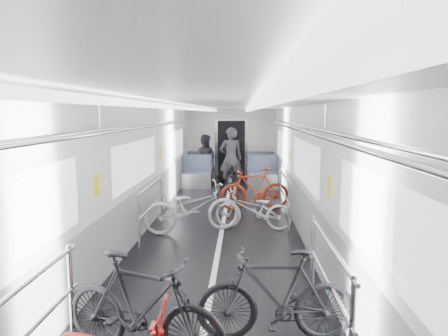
{
  "coord_description": "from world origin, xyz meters",
  "views": [
    {
      "loc": [
        0.39,
        -6.93,
        2.26
      ],
      "look_at": [
        0.0,
        1.48,
        1.1
      ],
      "focal_mm": 32.0,
      "sensor_mm": 36.0,
      "label": 1
    }
  ],
  "objects_px": {
    "bike_aisle": "(236,176)",
    "person_standing": "(231,159)",
    "bike_left_far": "(192,207)",
    "bike_right_mid": "(253,209)",
    "bike_right_near": "(276,295)",
    "bike_left_mid": "(142,309)",
    "person_seated": "(204,159)",
    "bike_right_far": "(254,189)"
  },
  "relations": [
    {
      "from": "bike_aisle",
      "to": "person_standing",
      "type": "distance_m",
      "value": 0.53
    },
    {
      "from": "bike_left_far",
      "to": "bike_right_mid",
      "type": "xyz_separation_m",
      "value": [
        1.17,
        0.24,
        -0.09
      ]
    },
    {
      "from": "bike_right_near",
      "to": "person_standing",
      "type": "height_order",
      "value": "person_standing"
    },
    {
      "from": "bike_aisle",
      "to": "bike_left_far",
      "type": "bearing_deg",
      "value": -86.56
    },
    {
      "from": "bike_left_mid",
      "to": "bike_right_near",
      "type": "bearing_deg",
      "value": -52.53
    },
    {
      "from": "bike_right_near",
      "to": "person_standing",
      "type": "bearing_deg",
      "value": -177.55
    },
    {
      "from": "bike_right_near",
      "to": "bike_right_mid",
      "type": "height_order",
      "value": "bike_right_near"
    },
    {
      "from": "person_seated",
      "to": "bike_right_mid",
      "type": "bearing_deg",
      "value": 112.8
    },
    {
      "from": "bike_right_near",
      "to": "bike_right_far",
      "type": "height_order",
      "value": "bike_right_far"
    },
    {
      "from": "person_standing",
      "to": "person_seated",
      "type": "distance_m",
      "value": 1.22
    },
    {
      "from": "bike_right_far",
      "to": "bike_right_mid",
      "type": "bearing_deg",
      "value": -11.3
    },
    {
      "from": "bike_aisle",
      "to": "person_standing",
      "type": "bearing_deg",
      "value": -166.86
    },
    {
      "from": "bike_right_mid",
      "to": "bike_left_far",
      "type": "bearing_deg",
      "value": -69.4
    },
    {
      "from": "bike_right_mid",
      "to": "person_standing",
      "type": "distance_m",
      "value": 4.19
    },
    {
      "from": "person_standing",
      "to": "person_seated",
      "type": "xyz_separation_m",
      "value": [
        -0.87,
        0.85,
        -0.13
      ]
    },
    {
      "from": "bike_right_near",
      "to": "person_standing",
      "type": "distance_m",
      "value": 8.02
    },
    {
      "from": "bike_left_mid",
      "to": "person_standing",
      "type": "bearing_deg",
      "value": 16.13
    },
    {
      "from": "bike_left_mid",
      "to": "bike_right_far",
      "type": "bearing_deg",
      "value": 8.42
    },
    {
      "from": "bike_right_mid",
      "to": "bike_aisle",
      "type": "height_order",
      "value": "bike_aisle"
    },
    {
      "from": "person_seated",
      "to": "bike_right_far",
      "type": "bearing_deg",
      "value": 120.56
    },
    {
      "from": "bike_left_far",
      "to": "bike_aisle",
      "type": "relative_size",
      "value": 1.16
    },
    {
      "from": "bike_left_mid",
      "to": "bike_aisle",
      "type": "height_order",
      "value": "bike_left_mid"
    },
    {
      "from": "bike_left_mid",
      "to": "bike_aisle",
      "type": "xyz_separation_m",
      "value": [
        0.7,
        8.38,
        -0.09
      ]
    },
    {
      "from": "person_standing",
      "to": "person_seated",
      "type": "height_order",
      "value": "person_standing"
    },
    {
      "from": "person_seated",
      "to": "bike_left_far",
      "type": "bearing_deg",
      "value": 99.65
    },
    {
      "from": "bike_right_near",
      "to": "person_seated",
      "type": "height_order",
      "value": "person_seated"
    },
    {
      "from": "bike_right_far",
      "to": "bike_left_far",
      "type": "bearing_deg",
      "value": -43.03
    },
    {
      "from": "bike_left_mid",
      "to": "person_seated",
      "type": "bearing_deg",
      "value": 21.84
    },
    {
      "from": "bike_left_mid",
      "to": "bike_aisle",
      "type": "distance_m",
      "value": 8.4
    },
    {
      "from": "bike_left_mid",
      "to": "bike_right_mid",
      "type": "relative_size",
      "value": 1.12
    },
    {
      "from": "bike_right_far",
      "to": "bike_aisle",
      "type": "bearing_deg",
      "value": -178.02
    },
    {
      "from": "bike_left_far",
      "to": "person_standing",
      "type": "bearing_deg",
      "value": -27.42
    },
    {
      "from": "bike_right_near",
      "to": "person_seated",
      "type": "relative_size",
      "value": 0.99
    },
    {
      "from": "bike_right_near",
      "to": "person_seated",
      "type": "bearing_deg",
      "value": -172.5
    },
    {
      "from": "bike_left_mid",
      "to": "person_seated",
      "type": "height_order",
      "value": "person_seated"
    },
    {
      "from": "person_standing",
      "to": "bike_right_mid",
      "type": "bearing_deg",
      "value": 87.33
    },
    {
      "from": "bike_right_near",
      "to": "person_standing",
      "type": "relative_size",
      "value": 0.85
    },
    {
      "from": "bike_right_mid",
      "to": "bike_right_far",
      "type": "height_order",
      "value": "bike_right_far"
    },
    {
      "from": "bike_left_mid",
      "to": "bike_right_far",
      "type": "xyz_separation_m",
      "value": [
        1.19,
        5.83,
        -0.01
      ]
    },
    {
      "from": "bike_left_far",
      "to": "bike_right_near",
      "type": "height_order",
      "value": "bike_left_far"
    },
    {
      "from": "bike_left_mid",
      "to": "bike_right_near",
      "type": "distance_m",
      "value": 1.3
    },
    {
      "from": "bike_right_mid",
      "to": "person_standing",
      "type": "bearing_deg",
      "value": -163.25
    }
  ]
}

